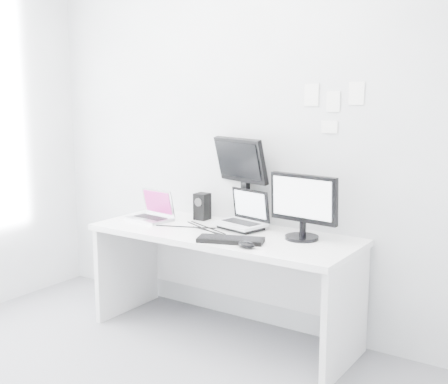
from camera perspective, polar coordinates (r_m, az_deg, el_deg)
The scene contains 13 objects.
back_wall at distance 3.99m, azimuth 2.74°, elevation 5.75°, with size 3.60×3.60×0.00m, color silver.
desk at distance 3.89m, azimuth -0.08°, elevation -9.18°, with size 1.80×0.70×0.73m, color white.
macbook at distance 4.13m, azimuth -7.47°, elevation -1.24°, with size 0.31×0.23×0.23m, color #AAAAAF.
speaker at distance 4.13m, azimuth -2.18°, elevation -1.44°, with size 0.10×0.10×0.19m, color black.
dell_laptop at distance 3.83m, azimuth 1.56°, elevation -1.74°, with size 0.32×0.25×0.27m, color silver.
rear_monitor at distance 3.97m, azimuth 1.85°, elevation 1.23°, with size 0.46×0.16×0.62m, color black.
samsung_monitor at distance 3.58m, azimuth 7.80°, elevation -1.38°, with size 0.46×0.21×0.42m, color black.
keyboard at distance 3.53m, azimuth 0.67°, elevation -4.78°, with size 0.40×0.14×0.03m, color black.
mouse at distance 3.40m, azimuth 2.22°, elevation -5.25°, with size 0.12×0.08×0.04m, color black.
wall_note_0 at distance 3.76m, azimuth 8.69°, elevation 9.52°, with size 0.10×0.00×0.14m, color white.
wall_note_1 at distance 3.70m, azimuth 10.80°, elevation 8.84°, with size 0.09×0.00×0.13m, color white.
wall_note_2 at distance 3.64m, azimuth 13.03°, elevation 9.54°, with size 0.10×0.00×0.14m, color white.
wall_note_3 at distance 3.71m, azimuth 10.44°, elevation 6.38°, with size 0.11×0.00×0.08m, color white.
Camera 1 is at (2.06, -1.80, 1.64)m, focal length 46.00 mm.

